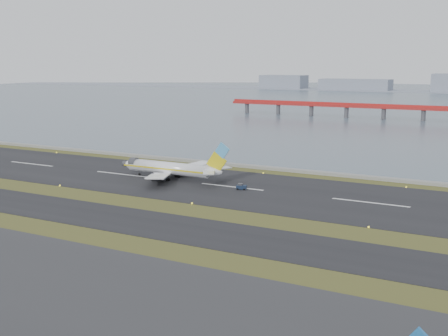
# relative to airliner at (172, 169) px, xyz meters

# --- Properties ---
(ground) EXTENTS (1000.00, 1000.00, 0.00)m
(ground) POSITION_rel_airliner_xyz_m (21.10, -30.93, -3.46)
(ground) COLOR #374117
(ground) RESTS_ON ground
(taxiway_strip) EXTENTS (1000.00, 18.00, 0.10)m
(taxiway_strip) POSITION_rel_airliner_xyz_m (21.10, -42.93, -3.41)
(taxiway_strip) COLOR black
(taxiway_strip) RESTS_ON ground
(runway_strip) EXTENTS (1000.00, 45.00, 0.10)m
(runway_strip) POSITION_rel_airliner_xyz_m (21.10, -0.93, -3.41)
(runway_strip) COLOR black
(runway_strip) RESTS_ON ground
(seawall) EXTENTS (1000.00, 2.50, 1.00)m
(seawall) POSITION_rel_airliner_xyz_m (21.10, 29.07, -2.96)
(seawall) COLOR gray
(seawall) RESTS_ON ground
(bay_water) EXTENTS (1400.00, 800.00, 1.30)m
(bay_water) POSITION_rel_airliner_xyz_m (21.10, 429.07, -3.46)
(bay_water) COLOR #4D606E
(bay_water) RESTS_ON ground
(red_pier) EXTENTS (260.00, 5.00, 10.20)m
(red_pier) POSITION_rel_airliner_xyz_m (41.10, 219.07, 3.82)
(red_pier) COLOR #B0201E
(red_pier) RESTS_ON ground
(airliner) EXTENTS (38.52, 32.89, 12.80)m
(airliner) POSITION_rel_airliner_xyz_m (0.00, 0.00, 0.00)
(airliner) COLOR white
(airliner) RESTS_ON ground
(pushback_tug) EXTENTS (3.09, 2.23, 1.79)m
(pushback_tug) POSITION_rel_airliner_xyz_m (24.99, -2.76, -2.59)
(pushback_tug) COLOR #142239
(pushback_tug) RESTS_ON ground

